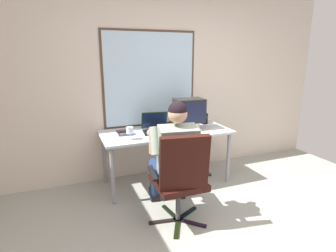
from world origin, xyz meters
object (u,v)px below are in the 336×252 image
at_px(office_chair, 181,176).
at_px(crt_monitor, 189,111).
at_px(desk, 166,136).
at_px(wine_glass, 130,131).
at_px(laptop, 156,126).
at_px(person_seated, 174,156).
at_px(desk_speaker, 204,118).
at_px(book_stack, 125,132).

relative_size(office_chair, crt_monitor, 2.45).
xyz_separation_m(desk, wine_glass, (-0.53, -0.20, 0.18)).
bearing_deg(desk, laptop, 161.14).
distance_m(office_chair, crt_monitor, 1.21).
relative_size(crt_monitor, laptop, 1.02).
bearing_deg(crt_monitor, person_seated, -125.53).
bearing_deg(person_seated, desk, 75.11).
xyz_separation_m(laptop, desk_speaker, (0.78, 0.11, 0.01)).
height_order(wine_glass, book_stack, wine_glass).
relative_size(crt_monitor, wine_glass, 2.67).
bearing_deg(book_stack, desk_speaker, 6.52).
xyz_separation_m(office_chair, wine_glass, (-0.30, 0.80, 0.27)).
distance_m(desk_speaker, book_stack, 1.21).
relative_size(crt_monitor, book_stack, 2.00).
bearing_deg(crt_monitor, desk_speaker, 27.34).
bearing_deg(office_chair, crt_monitor, 60.58).
bearing_deg(crt_monitor, office_chair, -119.42).
xyz_separation_m(crt_monitor, book_stack, (-0.87, 0.03, -0.21)).
height_order(crt_monitor, desk_speaker, crt_monitor).
distance_m(person_seated, wine_glass, 0.66).
relative_size(laptop, book_stack, 1.95).
bearing_deg(desk_speaker, wine_glass, -163.27).
bearing_deg(desk, wine_glass, -159.62).
bearing_deg(wine_glass, person_seated, -58.11).
xyz_separation_m(desk, person_seated, (-0.20, -0.74, 0.00)).
height_order(laptop, book_stack, laptop).
xyz_separation_m(person_seated, desk_speaker, (0.85, 0.90, 0.15)).
distance_m(office_chair, book_stack, 1.09).
relative_size(desk, crt_monitor, 4.12).
bearing_deg(office_chair, person_seated, 81.90).
distance_m(laptop, wine_glass, 0.47).
distance_m(desk, wine_glass, 0.60).
height_order(desk, laptop, laptop).
distance_m(crt_monitor, wine_glass, 0.89).
distance_m(office_chair, wine_glass, 0.90).
distance_m(person_seated, crt_monitor, 0.95).
xyz_separation_m(crt_monitor, wine_glass, (-0.86, -0.19, -0.14)).
height_order(person_seated, laptop, person_seated).
bearing_deg(book_stack, desk, -2.18).
height_order(office_chair, desk_speaker, office_chair).
height_order(desk, crt_monitor, crt_monitor).
height_order(office_chair, laptop, office_chair).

